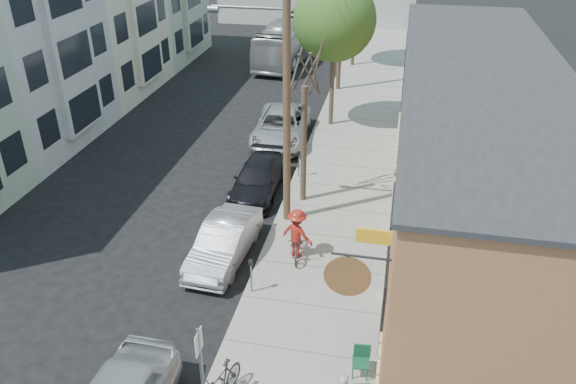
% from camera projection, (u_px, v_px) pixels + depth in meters
% --- Properties ---
extents(ground, '(120.00, 120.00, 0.00)m').
position_uv_depth(ground, '(184.00, 291.00, 18.43)').
color(ground, black).
extents(sidewalk, '(4.50, 58.00, 0.15)m').
position_uv_depth(sidewalk, '(349.00, 158.00, 27.06)').
color(sidewalk, gray).
rests_on(sidewalk, ground).
extents(cafe_building, '(6.60, 20.20, 6.61)m').
position_uv_depth(cafe_building, '(471.00, 160.00, 19.51)').
color(cafe_building, '#A0603B').
rests_on(cafe_building, ground).
extents(apartment_row, '(6.30, 32.00, 9.00)m').
position_uv_depth(apartment_row, '(62.00, 35.00, 30.29)').
color(apartment_row, '#A6B79B').
rests_on(apartment_row, ground).
extents(sign_post, '(0.07, 0.45, 2.80)m').
position_uv_depth(sign_post, '(201.00, 365.00, 13.22)').
color(sign_post, slate).
rests_on(sign_post, sidewalk).
extents(parking_meter_near, '(0.14, 0.14, 1.24)m').
position_uv_depth(parking_meter_near, '(251.00, 271.00, 17.79)').
color(parking_meter_near, slate).
rests_on(parking_meter_near, sidewalk).
extents(parking_meter_far, '(0.14, 0.14, 1.24)m').
position_uv_depth(parking_meter_far, '(299.00, 160.00, 24.84)').
color(parking_meter_far, slate).
rests_on(parking_meter_far, sidewalk).
extents(utility_pole_near, '(3.57, 0.28, 10.00)m').
position_uv_depth(utility_pole_near, '(285.00, 90.00, 19.59)').
color(utility_pole_near, '#503A28').
rests_on(utility_pole_near, sidewalk).
extents(utility_pole_far, '(1.80, 0.28, 10.00)m').
position_uv_depth(utility_pole_far, '(341.00, 4.00, 33.31)').
color(utility_pole_far, '#503A28').
rests_on(utility_pole_far, sidewalk).
extents(tree_bare, '(0.24, 0.24, 4.89)m').
position_uv_depth(tree_bare, '(304.00, 146.00, 22.27)').
color(tree_bare, '#44392C').
rests_on(tree_bare, sidewalk).
extents(tree_leafy_mid, '(4.18, 4.18, 7.66)m').
position_uv_depth(tree_leafy_mid, '(335.00, 20.00, 28.00)').
color(tree_leafy_mid, '#44392C').
rests_on(tree_leafy_mid, sidewalk).
extents(patio_chair_a, '(0.55, 0.55, 0.88)m').
position_uv_depth(patio_chair_a, '(361.00, 363.00, 14.93)').
color(patio_chair_a, '#13462D').
rests_on(patio_chair_a, sidewalk).
extents(cyclist, '(1.36, 1.09, 1.85)m').
position_uv_depth(cyclist, '(297.00, 233.00, 19.51)').
color(cyclist, maroon).
rests_on(cyclist, sidewalk).
extents(cyclist_bike, '(0.89, 1.88, 0.95)m').
position_uv_depth(cyclist_bike, '(297.00, 244.00, 19.73)').
color(cyclist_bike, black).
rests_on(cyclist_bike, sidewalk).
extents(car_1, '(1.78, 4.43, 1.43)m').
position_uv_depth(car_1, '(224.00, 242.00, 19.67)').
color(car_1, silver).
rests_on(car_1, ground).
extents(car_2, '(1.92, 4.57, 1.32)m').
position_uv_depth(car_2, '(258.00, 179.00, 23.94)').
color(car_2, black).
rests_on(car_2, ground).
extents(car_3, '(2.97, 5.81, 1.57)m').
position_uv_depth(car_3, '(281.00, 126.00, 28.70)').
color(car_3, '#B3B7BB').
rests_on(car_3, ground).
extents(bus, '(3.42, 10.69, 2.93)m').
position_uv_depth(bus, '(290.00, 40.00, 41.44)').
color(bus, beige).
rests_on(bus, ground).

